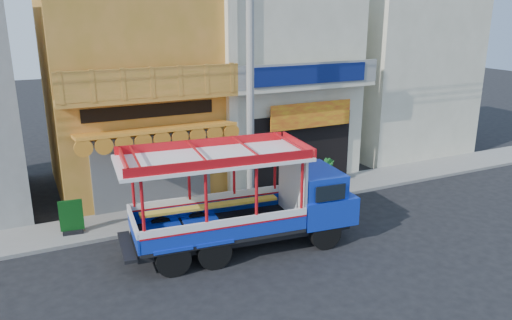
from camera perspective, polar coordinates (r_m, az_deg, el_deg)
The scene contains 12 objects.
ground at distance 15.68m, azimuth 7.97°, elevation -9.25°, with size 90.00×90.00×0.00m, color black.
sidewalk at distance 18.81m, azimuth 1.24°, elevation -4.35°, with size 30.00×2.00×0.12m, color slate.
shophouse_left at distance 20.18m, azimuth -14.27°, elevation 8.48°, with size 6.00×7.50×8.24m.
shophouse_right at distance 22.16m, azimuth 1.27°, elevation 9.68°, with size 6.00×6.75×8.24m.
party_pilaster at distance 18.12m, azimuth -2.76°, elevation 7.74°, with size 0.35×0.30×8.00m, color beige.
filler_building_right at distance 26.14m, azimuth 15.22°, elevation 9.50°, with size 6.00×6.00×7.60m, color beige.
utility_pole at distance 16.65m, azimuth -0.20°, elevation 10.55°, with size 28.00×0.26×9.00m.
songthaew_truck at distance 14.72m, azimuth 0.18°, elevation -4.34°, with size 7.00×2.83×3.18m.
green_sign at distance 16.65m, azimuth -20.32°, elevation -6.40°, with size 0.72×0.39×1.10m.
potted_plant_a at distance 19.16m, azimuth 5.63°, elevation -2.32°, with size 0.86×0.74×0.95m, color #1C6223.
potted_plant_b at distance 20.36m, azimuth 8.33°, elevation -1.22°, with size 0.54×0.44×0.99m, color #1C6223.
potted_plant_c at distance 20.24m, azimuth 8.30°, elevation -1.35°, with size 0.54×0.54×0.97m, color #1C6223.
Camera 1 is at (-8.00, -11.63, 6.82)m, focal length 35.00 mm.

